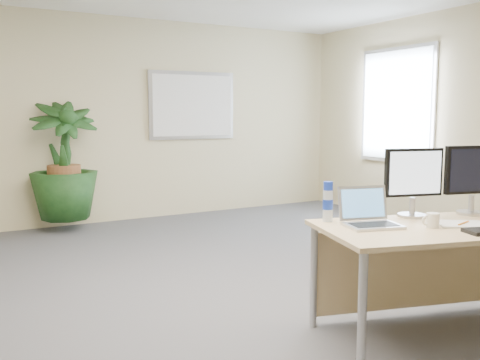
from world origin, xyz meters
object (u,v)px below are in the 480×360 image
desk (455,244)px  laptop (369,216)px  monitor_left (414,178)px  monitor_right (473,175)px  floor_plant (64,170)px

desk → laptop: bearing=162.4°
desk → monitor_left: monitor_left is taller
monitor_left → monitor_right: (0.43, -0.14, 0.01)m
monitor_right → laptop: bearing=174.9°
monitor_left → laptop: 0.50m
desk → monitor_left: 0.51m
floor_plant → monitor_right: (1.91, -4.28, 0.26)m
floor_plant → laptop: bearing=-76.3°
desk → monitor_left: size_ratio=4.36×
desk → floor_plant: 4.69m
desk → monitor_right: size_ratio=4.24×
monitor_right → floor_plant: bearing=114.1°
desk → monitor_right: bearing=20.9°
monitor_left → laptop: (-0.45, -0.06, -0.21)m
monitor_left → monitor_right: size_ratio=0.97×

